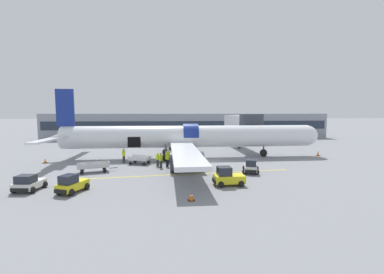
# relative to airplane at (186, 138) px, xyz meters

# --- Properties ---
(ground_plane) EXTENTS (500.00, 500.00, 0.00)m
(ground_plane) POSITION_rel_airplane_xyz_m (2.94, -3.01, -2.89)
(ground_plane) COLOR gray
(apron_marking_line) EXTENTS (22.69, 2.32, 0.01)m
(apron_marking_line) POSITION_rel_airplane_xyz_m (-0.52, -9.79, -2.89)
(apron_marking_line) COLOR yellow
(apron_marking_line) RESTS_ON ground_plane
(terminal_strip) EXTENTS (70.29, 11.91, 6.24)m
(terminal_strip) POSITION_rel_airplane_xyz_m (2.94, 31.40, 0.23)
(terminal_strip) COLOR gray
(terminal_strip) RESTS_ON ground_plane
(jet_bridge_stub) EXTENTS (3.32, 13.67, 6.24)m
(jet_bridge_stub) POSITION_rel_airplane_xyz_m (10.23, 7.34, 1.78)
(jet_bridge_stub) COLOR #4C4C51
(jet_bridge_stub) RESTS_ON ground_plane
(airplane) EXTENTS (38.35, 35.10, 9.63)m
(airplane) POSITION_rel_airplane_xyz_m (0.00, 0.00, 0.00)
(airplane) COLOR white
(airplane) RESTS_ON ground_plane
(baggage_tug_lead) EXTENTS (2.32, 2.96, 1.52)m
(baggage_tug_lead) POSITION_rel_airplane_xyz_m (-10.52, -15.05, -2.26)
(baggage_tug_lead) COLOR yellow
(baggage_tug_lead) RESTS_ON ground_plane
(baggage_tug_mid) EXTENTS (2.31, 3.09, 1.49)m
(baggage_tug_mid) POSITION_rel_airplane_xyz_m (6.21, -9.79, -2.26)
(baggage_tug_mid) COLOR silver
(baggage_tug_mid) RESTS_ON ground_plane
(baggage_tug_rear) EXTENTS (2.24, 2.69, 1.39)m
(baggage_tug_rear) POSITION_rel_airplane_xyz_m (-14.26, -14.21, -2.30)
(baggage_tug_rear) COLOR silver
(baggage_tug_rear) RESTS_ON ground_plane
(baggage_tug_spare) EXTENTS (2.78, 1.89, 1.68)m
(baggage_tug_spare) POSITION_rel_airplane_xyz_m (2.60, -14.29, -2.19)
(baggage_tug_spare) COLOR yellow
(baggage_tug_spare) RESTS_ON ground_plane
(baggage_cart_loading) EXTENTS (3.57, 2.29, 1.04)m
(baggage_cart_loading) POSITION_rel_airplane_xyz_m (-6.11, -3.91, -2.38)
(baggage_cart_loading) COLOR silver
(baggage_cart_loading) RESTS_ON ground_plane
(baggage_cart_queued) EXTENTS (4.22, 2.32, 1.04)m
(baggage_cart_queued) POSITION_rel_airplane_xyz_m (-10.67, -7.87, -2.36)
(baggage_cart_queued) COLOR #B7BABF
(baggage_cart_queued) RESTS_ON ground_plane
(ground_crew_loader_a) EXTENTS (0.52, 0.61, 1.77)m
(ground_crew_loader_a) POSITION_rel_airplane_xyz_m (-2.59, -3.67, -1.96)
(ground_crew_loader_a) COLOR #2D2D33
(ground_crew_loader_a) RESTS_ON ground_plane
(ground_crew_loader_b) EXTENTS (0.52, 0.62, 1.79)m
(ground_crew_loader_b) POSITION_rel_airplane_xyz_m (-3.50, -6.37, -1.95)
(ground_crew_loader_b) COLOR #2D2D33
(ground_crew_loader_b) RESTS_ON ground_plane
(ground_crew_driver) EXTENTS (0.48, 0.60, 1.73)m
(ground_crew_driver) POSITION_rel_airplane_xyz_m (-3.91, -5.46, -1.98)
(ground_crew_driver) COLOR #2D2D33
(ground_crew_driver) RESTS_ON ground_plane
(ground_crew_supervisor) EXTENTS (0.56, 0.63, 1.85)m
(ground_crew_supervisor) POSITION_rel_airplane_xyz_m (-2.75, -5.82, -1.92)
(ground_crew_supervisor) COLOR black
(ground_crew_supervisor) RESTS_ON ground_plane
(ground_crew_helper) EXTENTS (0.54, 0.62, 1.81)m
(ground_crew_helper) POSITION_rel_airplane_xyz_m (-8.37, -2.65, -1.94)
(ground_crew_helper) COLOR #2D2D33
(ground_crew_helper) RESTS_ON ground_plane
(safety_cone_nose) EXTENTS (0.61, 0.61, 0.75)m
(safety_cone_nose) POSITION_rel_airplane_xyz_m (19.85, -0.26, -2.54)
(safety_cone_nose) COLOR black
(safety_cone_nose) RESTS_ON ground_plane
(safety_cone_engine_left) EXTENTS (0.48, 0.48, 0.70)m
(safety_cone_engine_left) POSITION_rel_airplane_xyz_m (-1.04, -17.95, -2.56)
(safety_cone_engine_left) COLOR black
(safety_cone_engine_left) RESTS_ON ground_plane
(safety_cone_wingtip) EXTENTS (0.53, 0.53, 0.74)m
(safety_cone_wingtip) POSITION_rel_airplane_xyz_m (0.59, -8.19, -2.55)
(safety_cone_wingtip) COLOR black
(safety_cone_wingtip) RESTS_ON ground_plane
(safety_cone_tail) EXTENTS (0.60, 0.60, 0.60)m
(safety_cone_tail) POSITION_rel_airplane_xyz_m (-18.38, -2.04, -2.61)
(safety_cone_tail) COLOR black
(safety_cone_tail) RESTS_ON ground_plane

